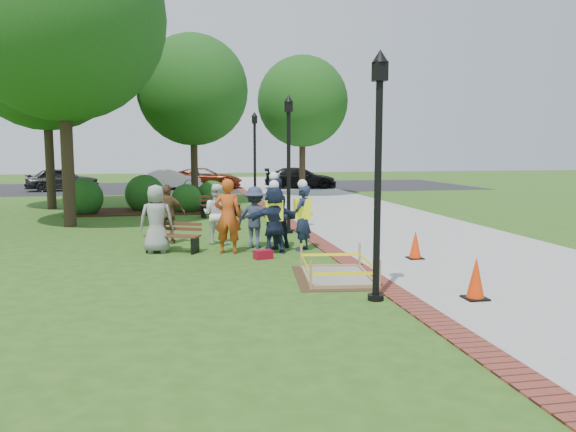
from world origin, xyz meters
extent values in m
plane|color=#285116|center=(0.00, 0.00, 0.00)|extent=(100.00, 100.00, 0.00)
cube|color=#9E9E99|center=(5.00, 10.00, 0.01)|extent=(6.00, 60.00, 0.02)
cube|color=maroon|center=(1.75, 10.00, 0.01)|extent=(0.50, 60.00, 0.03)
cube|color=#381E0F|center=(-3.00, 12.00, 0.02)|extent=(7.00, 3.00, 0.05)
cube|color=black|center=(0.00, 27.00, 0.00)|extent=(36.00, 12.00, 0.01)
cube|color=#47331E|center=(1.06, -1.22, 0.00)|extent=(1.96, 2.48, 0.01)
cube|color=gray|center=(1.06, -1.22, 0.02)|extent=(1.40, 1.93, 0.04)
cube|color=tan|center=(1.06, -1.22, 0.04)|extent=(1.54, 2.06, 0.08)
cube|color=tan|center=(1.06, -1.22, 0.28)|extent=(1.57, 2.10, 0.55)
cube|color=yellow|center=(1.06, -1.22, 0.30)|extent=(1.52, 2.04, 0.06)
cube|color=brown|center=(-2.28, 2.31, 0.43)|extent=(1.44, 0.92, 0.04)
cube|color=brown|center=(-2.19, 2.52, 0.64)|extent=(1.30, 0.58, 0.22)
cube|color=black|center=(-2.28, 2.31, 0.20)|extent=(1.34, 0.92, 0.41)
cube|color=brown|center=(-0.55, 9.57, 0.48)|extent=(1.63, 0.81, 0.04)
cube|color=brown|center=(-0.61, 9.82, 0.72)|extent=(1.54, 0.40, 0.25)
cube|color=black|center=(-0.55, 9.57, 0.23)|extent=(1.50, 0.83, 0.46)
cube|color=black|center=(2.95, -3.33, 0.03)|extent=(0.39, 0.39, 0.05)
cone|color=red|center=(2.95, -3.33, 0.41)|extent=(0.31, 0.31, 0.72)
cube|color=black|center=(3.41, 0.28, 0.02)|extent=(0.36, 0.36, 0.05)
cone|color=#F43607|center=(3.41, 0.28, 0.37)|extent=(0.28, 0.28, 0.66)
cube|color=black|center=(2.90, 9.70, 0.03)|extent=(0.40, 0.40, 0.05)
cone|color=#FF2E08|center=(2.90, 9.70, 0.42)|extent=(0.31, 0.31, 0.73)
cube|color=maroon|center=(-0.14, 1.01, 0.11)|extent=(0.48, 0.35, 0.21)
cylinder|color=black|center=(1.25, -3.00, 1.90)|extent=(0.12, 0.12, 3.80)
cube|color=black|center=(1.25, -3.00, 3.90)|extent=(0.22, 0.22, 0.32)
cone|color=black|center=(1.25, -3.00, 4.15)|extent=(0.28, 0.28, 0.22)
cylinder|color=black|center=(1.25, -3.00, 0.05)|extent=(0.28, 0.28, 0.10)
cylinder|color=black|center=(1.25, 5.00, 1.90)|extent=(0.12, 0.12, 3.80)
cube|color=black|center=(1.25, 5.00, 3.90)|extent=(0.22, 0.22, 0.32)
cone|color=black|center=(1.25, 5.00, 4.15)|extent=(0.28, 0.28, 0.22)
cylinder|color=black|center=(1.25, 5.00, 0.05)|extent=(0.28, 0.28, 0.10)
cylinder|color=black|center=(1.25, 13.00, 1.90)|extent=(0.12, 0.12, 3.80)
cube|color=black|center=(1.25, 13.00, 3.90)|extent=(0.22, 0.22, 0.32)
cone|color=black|center=(1.25, 13.00, 4.15)|extent=(0.28, 0.28, 0.22)
cylinder|color=black|center=(1.25, 13.00, 0.05)|extent=(0.28, 0.28, 0.10)
cylinder|color=#3D2D1E|center=(-5.76, 7.89, 2.85)|extent=(0.41, 0.41, 5.69)
sphere|color=#174914|center=(-5.76, 7.89, 6.91)|extent=(6.78, 6.78, 6.78)
cylinder|color=#3D2D1E|center=(-1.38, 15.18, 2.21)|extent=(0.33, 0.33, 4.43)
sphere|color=#174914|center=(-1.38, 15.18, 5.37)|extent=(5.21, 5.21, 5.21)
cylinder|color=#3D2D1E|center=(4.64, 18.55, 2.15)|extent=(0.34, 0.34, 4.29)
sphere|color=#174914|center=(4.64, 18.55, 5.21)|extent=(4.98, 4.98, 4.98)
cylinder|color=#3D2D1E|center=(-7.61, 13.93, 2.77)|extent=(0.38, 0.38, 5.55)
sphere|color=#174914|center=(-7.61, 13.93, 6.74)|extent=(6.68, 6.68, 6.68)
sphere|color=#174914|center=(-5.89, 11.46, 0.00)|extent=(1.57, 1.57, 1.57)
sphere|color=#174914|center=(-3.56, 12.55, 0.00)|extent=(1.65, 1.65, 1.65)
sphere|color=#174914|center=(-1.81, 11.44, 0.00)|extent=(1.27, 1.27, 1.27)
sphere|color=#174914|center=(-0.71, 12.12, 0.00)|extent=(1.37, 1.37, 1.37)
sphere|color=#174914|center=(-3.40, 12.84, 0.00)|extent=(1.15, 1.15, 1.15)
imported|color=gray|center=(-2.67, 2.33, 0.86)|extent=(0.56, 0.36, 1.73)
imported|color=#BF4716|center=(-0.90, 1.91, 0.94)|extent=(0.69, 0.55, 1.88)
imported|color=white|center=(-1.09, 3.37, 0.83)|extent=(0.63, 0.57, 1.66)
imported|color=brown|center=(-2.41, 3.66, 0.82)|extent=(0.56, 0.39, 1.65)
imported|color=#313956|center=(-0.13, 2.56, 0.81)|extent=(0.61, 0.52, 1.63)
imported|color=#1C304A|center=(0.24, 1.69, 0.85)|extent=(0.62, 0.48, 1.70)
cube|color=#E5F914|center=(0.24, 1.69, 1.09)|extent=(0.42, 0.26, 0.52)
sphere|color=white|center=(0.24, 1.69, 1.73)|extent=(0.25, 0.25, 0.25)
imported|color=#1A2A44|center=(1.02, 1.96, 0.85)|extent=(0.61, 0.64, 1.70)
cube|color=#E5F914|center=(1.02, 1.96, 1.09)|extent=(0.42, 0.26, 0.52)
sphere|color=white|center=(1.02, 1.96, 1.72)|extent=(0.25, 0.25, 0.25)
imported|color=#16283B|center=(0.35, 2.39, 0.94)|extent=(0.71, 0.64, 1.87)
cube|color=#E5F914|center=(0.35, 2.39, 1.20)|extent=(0.42, 0.26, 0.52)
sphere|color=white|center=(0.35, 2.39, 1.90)|extent=(0.25, 0.25, 0.25)
imported|color=#262629|center=(-9.29, 25.00, 0.00)|extent=(2.76, 5.12, 1.59)
imported|color=#9FA0A4|center=(-2.75, 24.77, 0.00)|extent=(2.79, 4.72, 1.44)
imported|color=maroon|center=(-0.45, 25.53, 0.00)|extent=(2.39, 4.72, 1.49)
imported|color=black|center=(5.79, 24.38, 0.00)|extent=(2.65, 4.86, 1.51)
camera|label=1|loc=(-2.05, -12.07, 2.62)|focal=35.00mm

